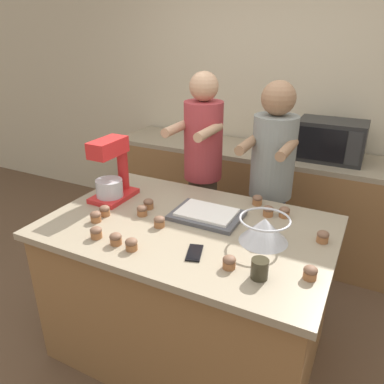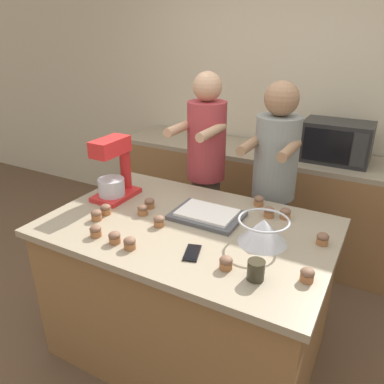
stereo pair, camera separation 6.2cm
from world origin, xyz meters
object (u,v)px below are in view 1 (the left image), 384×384
drinking_glass (260,269)px  cupcake_8 (323,236)px  person_left (203,177)px  cupcake_3 (96,216)px  cell_phone (195,253)px  cupcake_7 (257,200)px  cupcake_5 (148,204)px  cupcake_12 (310,272)px  stand_mixer (112,173)px  cupcake_6 (284,212)px  cupcake_13 (105,210)px  cupcake_1 (268,211)px  baking_tray (207,214)px  cupcake_10 (96,232)px  cupcake_0 (142,210)px  cupcake_9 (229,262)px  person_right (270,191)px  cupcake_2 (159,221)px  mixing_bowl (264,229)px  cupcake_4 (116,239)px  microwave_oven (331,140)px

drinking_glass → cupcake_8: bearing=65.7°
person_left → cupcake_3: person_left is taller
cell_phone → cupcake_7: bearing=81.6°
cupcake_5 → cupcake_12: 1.06m
cupcake_5 → stand_mixer: bearing=174.7°
person_left → cupcake_6: size_ratio=26.05×
person_left → cupcake_13: bearing=-105.0°
drinking_glass → cupcake_5: drinking_glass is taller
cupcake_1 → cupcake_6: same height
baking_tray → cell_phone: baking_tray is taller
cell_phone → cupcake_8: size_ratio=2.48×
cupcake_6 → cupcake_5: bearing=-160.9°
cupcake_1 → cupcake_10: same height
cupcake_6 → cupcake_8: 0.31m
cupcake_0 → cupcake_1: 0.74m
cupcake_9 → cupcake_8: bearing=51.5°
person_right → cupcake_9: (0.10, -1.02, 0.06)m
cupcake_2 → cupcake_3: size_ratio=1.00×
stand_mixer → cupcake_8: 1.31m
cupcake_10 → cupcake_1: bearing=41.8°
mixing_bowl → cupcake_9: mixing_bowl is taller
cupcake_12 → cupcake_9: bearing=-166.0°
mixing_bowl → cupcake_6: bearing=85.0°
cupcake_4 → baking_tray: bearing=59.0°
drinking_glass → cupcake_12: size_ratio=1.44×
person_right → cupcake_4: bearing=-114.4°
cupcake_4 → cupcake_6: same height
stand_mixer → cupcake_13: bearing=-64.4°
stand_mixer → mixing_bowl: (1.03, -0.08, -0.10)m
cupcake_6 → cupcake_8: (0.25, -0.19, 0.00)m
person_right → mixing_bowl: person_right is taller
cupcake_7 → mixing_bowl: bearing=-68.0°
cupcake_7 → cupcake_5: bearing=-148.3°
cupcake_3 → cupcake_7: same height
cell_phone → cupcake_1: 0.60m
baking_tray → drinking_glass: bearing=-43.0°
person_left → mixing_bowl: size_ratio=6.31×
cupcake_3 → cupcake_10: same height
cupcake_0 → cupcake_9: same height
microwave_oven → drinking_glass: (-0.03, -1.76, -0.14)m
cell_phone → stand_mixer: bearing=155.5°
cell_phone → cupcake_9: size_ratio=2.48×
cupcake_5 → cupcake_8: size_ratio=1.00×
person_right → cupcake_5: person_right is taller
microwave_oven → cupcake_7: microwave_oven is taller
person_right → cupcake_10: person_right is taller
mixing_bowl → cupcake_9: 0.31m
cupcake_12 → cupcake_13: bearing=176.5°
mixing_bowl → cupcake_0: bearing=-176.8°
cupcake_8 → cupcake_12: size_ratio=1.00×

